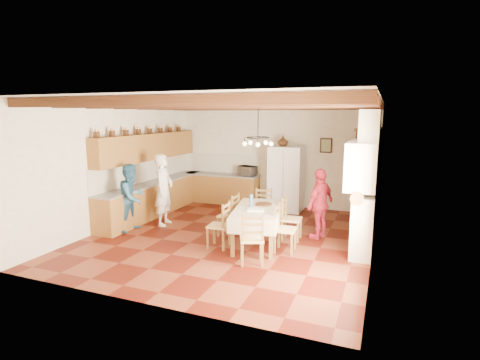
% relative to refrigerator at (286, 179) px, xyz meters
% --- Properties ---
extents(floor, '(6.00, 6.50, 0.02)m').
position_rel_refrigerator_xyz_m(floor, '(-0.55, -2.76, -0.93)').
color(floor, '#471108').
rests_on(floor, ground).
extents(ceiling, '(6.00, 6.50, 0.02)m').
position_rel_refrigerator_xyz_m(ceiling, '(-0.55, -2.76, 2.09)').
color(ceiling, beige).
rests_on(ceiling, ground).
extents(wall_back, '(6.00, 0.02, 3.00)m').
position_rel_refrigerator_xyz_m(wall_back, '(-0.55, 0.50, 0.58)').
color(wall_back, beige).
rests_on(wall_back, ground).
extents(wall_front, '(6.00, 0.02, 3.00)m').
position_rel_refrigerator_xyz_m(wall_front, '(-0.55, -6.02, 0.58)').
color(wall_front, beige).
rests_on(wall_front, ground).
extents(wall_left, '(0.02, 6.50, 3.00)m').
position_rel_refrigerator_xyz_m(wall_left, '(-3.56, -2.76, 0.58)').
color(wall_left, beige).
rests_on(wall_left, ground).
extents(wall_right, '(0.02, 6.50, 3.00)m').
position_rel_refrigerator_xyz_m(wall_right, '(2.46, -2.76, 0.58)').
color(wall_right, beige).
rests_on(wall_right, ground).
extents(ceiling_beams, '(6.00, 6.30, 0.16)m').
position_rel_refrigerator_xyz_m(ceiling_beams, '(-0.55, -2.76, 1.99)').
color(ceiling_beams, '#3A1D0C').
rests_on(ceiling_beams, ground).
extents(lower_cabinets_left, '(0.60, 4.30, 0.86)m').
position_rel_refrigerator_xyz_m(lower_cabinets_left, '(-3.25, -1.71, -0.49)').
color(lower_cabinets_left, brown).
rests_on(lower_cabinets_left, ground).
extents(lower_cabinets_back, '(2.30, 0.60, 0.86)m').
position_rel_refrigerator_xyz_m(lower_cabinets_back, '(-2.10, 0.19, -0.49)').
color(lower_cabinets_back, brown).
rests_on(lower_cabinets_back, ground).
extents(countertop_left, '(0.62, 4.30, 0.04)m').
position_rel_refrigerator_xyz_m(countertop_left, '(-3.25, -1.71, -0.04)').
color(countertop_left, slate).
rests_on(countertop_left, lower_cabinets_left).
extents(countertop_back, '(2.34, 0.62, 0.04)m').
position_rel_refrigerator_xyz_m(countertop_back, '(-2.10, 0.19, -0.04)').
color(countertop_back, slate).
rests_on(countertop_back, lower_cabinets_back).
extents(backsplash_left, '(0.03, 4.30, 0.60)m').
position_rel_refrigerator_xyz_m(backsplash_left, '(-3.54, -1.71, 0.28)').
color(backsplash_left, beige).
rests_on(backsplash_left, ground).
extents(backsplash_back, '(2.30, 0.03, 0.60)m').
position_rel_refrigerator_xyz_m(backsplash_back, '(-2.10, 0.48, 0.28)').
color(backsplash_back, beige).
rests_on(backsplash_back, ground).
extents(upper_cabinets, '(0.35, 4.20, 0.70)m').
position_rel_refrigerator_xyz_m(upper_cabinets, '(-3.38, -1.71, 0.93)').
color(upper_cabinets, brown).
rests_on(upper_cabinets, ground).
extents(fireplace, '(0.56, 1.60, 2.80)m').
position_rel_refrigerator_xyz_m(fireplace, '(2.17, -2.56, 0.48)').
color(fireplace, beige).
rests_on(fireplace, ground).
extents(wall_picture, '(0.34, 0.03, 0.42)m').
position_rel_refrigerator_xyz_m(wall_picture, '(1.00, 0.47, 0.93)').
color(wall_picture, black).
rests_on(wall_picture, ground).
extents(refrigerator, '(0.93, 0.76, 1.83)m').
position_rel_refrigerator_xyz_m(refrigerator, '(0.00, 0.00, 0.00)').
color(refrigerator, white).
rests_on(refrigerator, floor).
extents(hutch, '(0.65, 1.36, 2.40)m').
position_rel_refrigerator_xyz_m(hutch, '(2.20, -0.60, 0.28)').
color(hutch, '#39150C').
rests_on(hutch, floor).
extents(dining_table, '(1.25, 1.93, 0.78)m').
position_rel_refrigerator_xyz_m(dining_table, '(0.15, -2.99, -0.22)').
color(dining_table, beige).
rests_on(dining_table, floor).
extents(chandelier, '(0.47, 0.47, 0.03)m').
position_rel_refrigerator_xyz_m(chandelier, '(0.15, -2.99, 1.33)').
color(chandelier, black).
rests_on(chandelier, ground).
extents(chair_left_near, '(0.42, 0.44, 0.96)m').
position_rel_refrigerator_xyz_m(chair_left_near, '(-0.52, -3.48, -0.44)').
color(chair_left_near, brown).
rests_on(chair_left_near, floor).
extents(chair_left_far, '(0.41, 0.43, 0.96)m').
position_rel_refrigerator_xyz_m(chair_left_far, '(-0.64, -2.68, -0.44)').
color(chair_left_far, brown).
rests_on(chair_left_far, floor).
extents(chair_right_near, '(0.42, 0.44, 0.96)m').
position_rel_refrigerator_xyz_m(chair_right_near, '(0.82, -3.22, -0.44)').
color(chair_right_near, brown).
rests_on(chair_right_near, floor).
extents(chair_right_far, '(0.42, 0.44, 0.96)m').
position_rel_refrigerator_xyz_m(chair_right_far, '(0.76, -2.45, -0.44)').
color(chair_right_far, brown).
rests_on(chair_right_far, floor).
extents(chair_end_near, '(0.54, 0.53, 0.96)m').
position_rel_refrigerator_xyz_m(chair_end_near, '(0.40, -4.02, -0.44)').
color(chair_end_near, brown).
rests_on(chair_end_near, floor).
extents(chair_end_far, '(0.46, 0.45, 0.96)m').
position_rel_refrigerator_xyz_m(chair_end_far, '(-0.08, -1.93, -0.44)').
color(chair_end_far, brown).
rests_on(chair_end_far, floor).
extents(person_man, '(0.53, 0.71, 1.77)m').
position_rel_refrigerator_xyz_m(person_man, '(-2.46, -2.48, -0.03)').
color(person_man, white).
rests_on(person_man, floor).
extents(person_woman_blue, '(0.63, 0.80, 1.59)m').
position_rel_refrigerator_xyz_m(person_woman_blue, '(-2.89, -3.17, -0.12)').
color(person_woman_blue, '#2F6289').
rests_on(person_woman_blue, floor).
extents(person_woman_red, '(0.70, 0.99, 1.56)m').
position_rel_refrigerator_xyz_m(person_woman_red, '(1.31, -2.12, -0.14)').
color(person_woman_red, '#B22031').
rests_on(person_woman_red, floor).
extents(microwave, '(0.60, 0.49, 0.29)m').
position_rel_refrigerator_xyz_m(microwave, '(-1.26, 0.19, 0.13)').
color(microwave, silver).
rests_on(microwave, countertop_back).
extents(fridge_vase, '(0.33, 0.33, 0.29)m').
position_rel_refrigerator_xyz_m(fridge_vase, '(-0.12, 0.00, 1.06)').
color(fridge_vase, '#39150C').
rests_on(fridge_vase, refrigerator).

